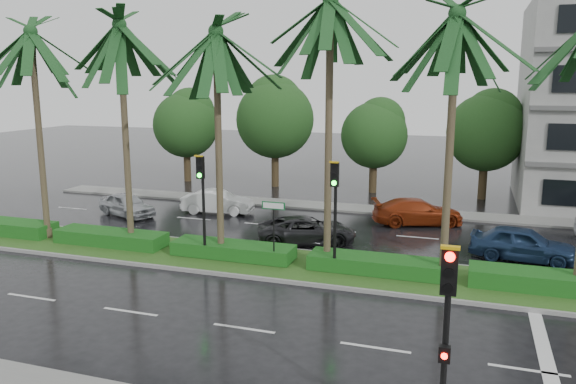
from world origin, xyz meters
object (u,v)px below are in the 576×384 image
(signal_near, at_px, (445,343))
(car_darkgrey, at_px, (307,230))
(car_white, at_px, (217,202))
(car_blue, at_px, (523,244))
(street_sign, at_px, (274,217))
(car_silver, at_px, (127,205))
(signal_median_left, at_px, (202,192))
(car_red, at_px, (417,212))

(signal_near, relative_size, car_darkgrey, 0.96)
(car_white, bearing_deg, car_blue, -111.31)
(street_sign, bearing_deg, signal_near, -54.66)
(car_silver, relative_size, car_darkgrey, 0.84)
(car_silver, bearing_deg, signal_median_left, -105.51)
(signal_near, relative_size, car_silver, 1.15)
(signal_median_left, xyz_separation_m, car_red, (7.73, 9.29, -2.32))
(car_red, bearing_deg, car_silver, 82.30)
(car_darkgrey, xyz_separation_m, car_blue, (9.27, 0.46, 0.09))
(street_sign, relative_size, car_blue, 0.62)
(signal_median_left, xyz_separation_m, car_white, (-3.30, 8.29, -2.34))
(car_white, xyz_separation_m, car_darkgrey, (6.53, -4.24, -0.03))
(car_red, height_order, car_blue, car_blue)
(street_sign, relative_size, car_darkgrey, 0.57)
(street_sign, xyz_separation_m, car_blue, (9.50, 4.32, -1.41))
(car_silver, xyz_separation_m, car_darkgrey, (11.03, -2.04, -0.02))
(signal_near, xyz_separation_m, car_blue, (2.50, 14.20, -1.78))
(car_silver, height_order, car_darkgrey, car_silver)
(signal_median_left, relative_size, car_blue, 1.03)
(car_white, distance_m, car_darkgrey, 7.78)
(car_white, distance_m, car_blue, 16.25)
(signal_median_left, bearing_deg, car_white, 111.74)
(signal_median_left, distance_m, car_blue, 13.48)
(car_white, relative_size, car_blue, 0.95)
(car_blue, bearing_deg, car_red, 51.66)
(signal_median_left, relative_size, car_darkgrey, 0.96)
(signal_near, bearing_deg, car_darkgrey, 116.24)
(signal_near, bearing_deg, signal_median_left, 135.91)
(car_darkgrey, relative_size, car_red, 0.97)
(signal_median_left, height_order, car_blue, signal_median_left)
(signal_near, xyz_separation_m, car_white, (-13.30, 17.98, -1.84))
(street_sign, bearing_deg, car_blue, 24.48)
(car_silver, bearing_deg, car_darkgrey, -78.01)
(signal_near, height_order, car_red, signal_near)
(street_sign, bearing_deg, car_silver, 151.34)
(car_white, bearing_deg, street_sign, -149.98)
(car_darkgrey, bearing_deg, car_red, -62.19)
(car_white, relative_size, car_red, 0.86)
(car_white, bearing_deg, signal_near, -151.35)
(signal_median_left, bearing_deg, car_red, 50.23)
(signal_median_left, distance_m, car_silver, 10.17)
(signal_median_left, bearing_deg, signal_near, -44.09)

